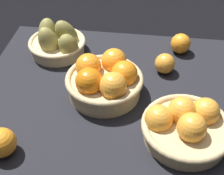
{
  "coord_description": "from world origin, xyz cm",
  "views": [
    {
      "loc": [
        10.66,
        -73.93,
        71.55
      ],
      "look_at": [
        1.2,
        -1.54,
        7.0
      ],
      "focal_mm": 51.45,
      "sensor_mm": 36.0,
      "label": 1
    }
  ],
  "objects_px": {
    "basket_center": "(105,79)",
    "basket_far_left_pears": "(58,42)",
    "basket_near_right": "(185,125)",
    "loose_orange_front_gap": "(165,63)",
    "loose_orange_back_gap": "(1,143)",
    "loose_orange_side_gap": "(181,43)"
  },
  "relations": [
    {
      "from": "basket_center",
      "to": "basket_far_left_pears",
      "type": "relative_size",
      "value": 1.13
    },
    {
      "from": "basket_near_right",
      "to": "loose_orange_front_gap",
      "type": "bearing_deg",
      "value": 101.24
    },
    {
      "from": "loose_orange_back_gap",
      "to": "basket_center",
      "type": "bearing_deg",
      "value": 49.31
    },
    {
      "from": "basket_near_right",
      "to": "loose_orange_back_gap",
      "type": "relative_size",
      "value": 3.13
    },
    {
      "from": "basket_far_left_pears",
      "to": "loose_orange_side_gap",
      "type": "xyz_separation_m",
      "value": [
        0.44,
        0.06,
        -0.01
      ]
    },
    {
      "from": "basket_center",
      "to": "loose_orange_side_gap",
      "type": "xyz_separation_m",
      "value": [
        0.24,
        0.26,
        -0.02
      ]
    },
    {
      "from": "basket_center",
      "to": "basket_far_left_pears",
      "type": "xyz_separation_m",
      "value": [
        -0.2,
        0.19,
        -0.01
      ]
    },
    {
      "from": "loose_orange_side_gap",
      "to": "basket_far_left_pears",
      "type": "bearing_deg",
      "value": -172.11
    },
    {
      "from": "basket_center",
      "to": "loose_orange_back_gap",
      "type": "bearing_deg",
      "value": -130.69
    },
    {
      "from": "basket_far_left_pears",
      "to": "basket_near_right",
      "type": "bearing_deg",
      "value": -37.94
    },
    {
      "from": "basket_far_left_pears",
      "to": "basket_near_right",
      "type": "xyz_separation_m",
      "value": [
        0.44,
        -0.34,
        -0.0
      ]
    },
    {
      "from": "basket_center",
      "to": "loose_orange_side_gap",
      "type": "bearing_deg",
      "value": 46.9
    },
    {
      "from": "basket_center",
      "to": "basket_near_right",
      "type": "xyz_separation_m",
      "value": [
        0.24,
        -0.15,
        -0.01
      ]
    },
    {
      "from": "loose_orange_front_gap",
      "to": "loose_orange_back_gap",
      "type": "relative_size",
      "value": 0.88
    },
    {
      "from": "basket_center",
      "to": "loose_orange_side_gap",
      "type": "height_order",
      "value": "basket_center"
    },
    {
      "from": "loose_orange_front_gap",
      "to": "basket_center",
      "type": "bearing_deg",
      "value": -144.65
    },
    {
      "from": "loose_orange_front_gap",
      "to": "loose_orange_side_gap",
      "type": "bearing_deg",
      "value": 66.06
    },
    {
      "from": "loose_orange_front_gap",
      "to": "loose_orange_back_gap",
      "type": "height_order",
      "value": "loose_orange_back_gap"
    },
    {
      "from": "loose_orange_front_gap",
      "to": "loose_orange_side_gap",
      "type": "relative_size",
      "value": 0.95
    },
    {
      "from": "basket_near_right",
      "to": "loose_orange_front_gap",
      "type": "relative_size",
      "value": 3.55
    },
    {
      "from": "basket_near_right",
      "to": "loose_orange_back_gap",
      "type": "xyz_separation_m",
      "value": [
        -0.47,
        -0.12,
        -0.0
      ]
    },
    {
      "from": "loose_orange_back_gap",
      "to": "loose_orange_side_gap",
      "type": "height_order",
      "value": "loose_orange_back_gap"
    }
  ]
}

